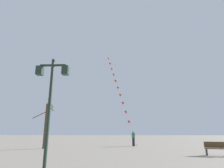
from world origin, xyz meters
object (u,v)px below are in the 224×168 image
kite_train (118,88)px  park_bench (218,149)px  bare_tree (46,124)px  twin_lantern_lamp_post (51,90)px  kite_flyer (133,138)px

kite_train → park_bench: kite_train is taller
bare_tree → kite_train: bearing=55.6°
kite_train → park_bench: (6.77, -15.34, -7.94)m
kite_train → bare_tree: bearing=-124.4°
twin_lantern_lamp_post → kite_train: size_ratio=0.30×
kite_train → park_bench: 18.55m
twin_lantern_lamp_post → park_bench: (9.61, 5.72, -2.84)m
kite_train → kite_flyer: 10.25m
twin_lantern_lamp_post → bare_tree: 11.52m
twin_lantern_lamp_post → kite_flyer: (4.57, 14.28, -2.39)m
bare_tree → park_bench: 14.84m
bare_tree → twin_lantern_lamp_post: bearing=-68.2°
kite_train → park_bench: bearing=-66.2°
twin_lantern_lamp_post → kite_train: (2.84, 21.06, 5.09)m
twin_lantern_lamp_post → bare_tree: size_ratio=0.98×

